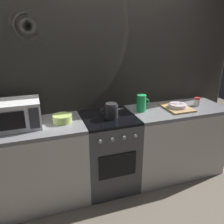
{
  "coord_description": "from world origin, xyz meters",
  "views": [
    {
      "loc": [
        -0.74,
        -2.27,
        1.85
      ],
      "look_at": [
        0.04,
        0.0,
        0.95
      ],
      "focal_mm": 36.91,
      "sensor_mm": 36.0,
      "label": 1
    }
  ],
  "objects_px": {
    "microwave": "(16,114)",
    "pitcher": "(141,103)",
    "dish_pile": "(177,107)",
    "stove_unit": "(109,152)",
    "kettle": "(111,111)",
    "mixing_bowl": "(62,118)",
    "spice_jar": "(197,102)"
  },
  "relations": [
    {
      "from": "pitcher",
      "to": "spice_jar",
      "type": "relative_size",
      "value": 1.9
    },
    {
      "from": "microwave",
      "to": "stove_unit",
      "type": "bearing_deg",
      "value": -2.08
    },
    {
      "from": "microwave",
      "to": "pitcher",
      "type": "bearing_deg",
      "value": 0.44
    },
    {
      "from": "pitcher",
      "to": "spice_jar",
      "type": "bearing_deg",
      "value": -3.44
    },
    {
      "from": "stove_unit",
      "to": "microwave",
      "type": "xyz_separation_m",
      "value": [
        -0.94,
        0.03,
        0.59
      ]
    },
    {
      "from": "mixing_bowl",
      "to": "microwave",
      "type": "bearing_deg",
      "value": 177.09
    },
    {
      "from": "microwave",
      "to": "dish_pile",
      "type": "bearing_deg",
      "value": -1.5
    },
    {
      "from": "microwave",
      "to": "dish_pile",
      "type": "relative_size",
      "value": 1.15
    },
    {
      "from": "microwave",
      "to": "dish_pile",
      "type": "height_order",
      "value": "microwave"
    },
    {
      "from": "stove_unit",
      "to": "spice_jar",
      "type": "bearing_deg",
      "value": -0.03
    },
    {
      "from": "microwave",
      "to": "pitcher",
      "type": "xyz_separation_m",
      "value": [
        1.37,
        0.01,
        -0.03
      ]
    },
    {
      "from": "mixing_bowl",
      "to": "dish_pile",
      "type": "xyz_separation_m",
      "value": [
        1.38,
        -0.03,
        -0.02
      ]
    },
    {
      "from": "kettle",
      "to": "mixing_bowl",
      "type": "height_order",
      "value": "kettle"
    },
    {
      "from": "pitcher",
      "to": "kettle",
      "type": "bearing_deg",
      "value": -167.66
    },
    {
      "from": "mixing_bowl",
      "to": "pitcher",
      "type": "relative_size",
      "value": 1.0
    },
    {
      "from": "microwave",
      "to": "spice_jar",
      "type": "relative_size",
      "value": 4.38
    },
    {
      "from": "pitcher",
      "to": "dish_pile",
      "type": "xyz_separation_m",
      "value": [
        0.46,
        -0.06,
        -0.08
      ]
    },
    {
      "from": "microwave",
      "to": "spice_jar",
      "type": "bearing_deg",
      "value": -0.94
    },
    {
      "from": "kettle",
      "to": "mixing_bowl",
      "type": "distance_m",
      "value": 0.53
    },
    {
      "from": "mixing_bowl",
      "to": "dish_pile",
      "type": "bearing_deg",
      "value": -1.05
    },
    {
      "from": "microwave",
      "to": "spice_jar",
      "type": "distance_m",
      "value": 2.12
    },
    {
      "from": "spice_jar",
      "to": "mixing_bowl",
      "type": "bearing_deg",
      "value": 179.57
    },
    {
      "from": "microwave",
      "to": "mixing_bowl",
      "type": "bearing_deg",
      "value": -2.91
    },
    {
      "from": "dish_pile",
      "to": "spice_jar",
      "type": "height_order",
      "value": "spice_jar"
    },
    {
      "from": "pitcher",
      "to": "spice_jar",
      "type": "xyz_separation_m",
      "value": [
        0.76,
        -0.05,
        -0.05
      ]
    },
    {
      "from": "microwave",
      "to": "kettle",
      "type": "bearing_deg",
      "value": -4.6
    },
    {
      "from": "microwave",
      "to": "dish_pile",
      "type": "distance_m",
      "value": 1.83
    },
    {
      "from": "stove_unit",
      "to": "kettle",
      "type": "xyz_separation_m",
      "value": [
        0.02,
        -0.04,
        0.53
      ]
    },
    {
      "from": "microwave",
      "to": "pitcher",
      "type": "relative_size",
      "value": 2.3
    },
    {
      "from": "pitcher",
      "to": "microwave",
      "type": "bearing_deg",
      "value": -179.56
    },
    {
      "from": "kettle",
      "to": "pitcher",
      "type": "xyz_separation_m",
      "value": [
        0.4,
        0.09,
        0.02
      ]
    },
    {
      "from": "microwave",
      "to": "mixing_bowl",
      "type": "distance_m",
      "value": 0.45
    }
  ]
}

